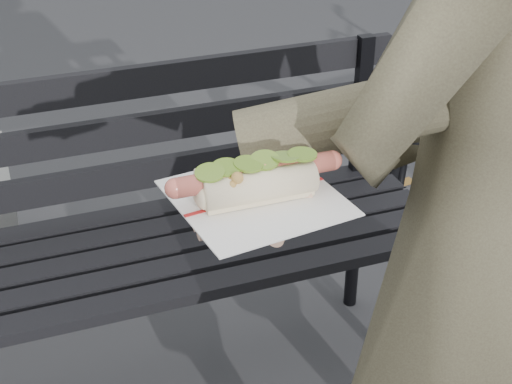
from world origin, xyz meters
TOP-DOWN VIEW (x-y plane):
  - park_bench at (0.01, 0.89)m, footprint 1.50×0.44m
  - person at (0.43, 0.08)m, footprint 0.73×0.58m
  - held_hotdog at (0.22, 0.06)m, footprint 0.63×0.30m

SIDE VIEW (x-z plane):
  - park_bench at x=0.01m, z-range 0.08..0.96m
  - person at x=0.43m, z-range 0.00..1.75m
  - held_hotdog at x=0.22m, z-range 1.03..1.23m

